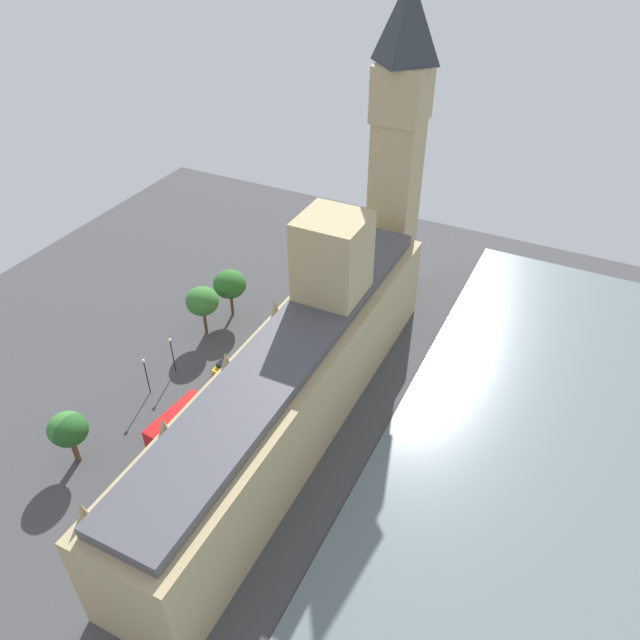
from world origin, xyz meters
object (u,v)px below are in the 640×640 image
Objects in this scene: clock_tower at (398,143)px; car_yellow_cab_near_tower at (223,366)px; car_blue_opposite_hall at (274,327)px; plane_tree_midblock at (67,429)px; plane_tree_by_river_gate at (202,301)px; pedestrian_leading at (222,432)px; street_lamp_slot_10 at (145,370)px; pedestrian_kerbside at (239,422)px; plane_tree_corner at (230,284)px; street_lamp_trailing at (172,349)px; plane_tree_far_end at (69,430)px; double_decker_bus_under_trees at (176,423)px; parliament_building at (298,374)px.

clock_tower is 49.25m from car_yellow_cab_near_tower.
car_yellow_cab_near_tower is (2.23, 13.13, -0.00)m from car_blue_opposite_hall.
plane_tree_by_river_gate is at bearing -89.52° from plane_tree_midblock.
street_lamp_slot_10 is (15.66, -2.63, 4.06)m from pedestrian_leading.
pedestrian_leading reaches higher than pedestrian_kerbside.
plane_tree_corner is 1.35× the size of street_lamp_trailing.
plane_tree_corner reaches higher than car_blue_opposite_hall.
car_yellow_cab_near_tower is at bearing 68.25° from clock_tower.
pedestrian_kerbside is at bearing -179.12° from street_lamp_slot_10.
pedestrian_kerbside is at bearing -136.38° from plane_tree_far_end.
pedestrian_kerbside is 29.49m from plane_tree_corner.
pedestrian_kerbside is (-9.07, 9.60, -0.18)m from car_yellow_cab_near_tower.
plane_tree_midblock is (10.28, 10.16, 3.63)m from double_decker_bus_under_trees.
plane_tree_by_river_gate reaches higher than street_lamp_trailing.
plane_tree_far_end reaches higher than pedestrian_leading.
plane_tree_by_river_gate is at bearing -35.34° from car_yellow_cab_near_tower.
plane_tree_midblock is (10.41, 38.67, 5.37)m from car_blue_opposite_hall.
plane_tree_midblock is 32.71m from plane_tree_by_river_gate.
car_blue_opposite_hall is 0.54× the size of plane_tree_far_end.
plane_tree_by_river_gate is (0.76, -32.74, 0.81)m from plane_tree_far_end.
car_blue_opposite_hall is at bearing -113.21° from street_lamp_slot_10.
street_lamp_trailing is at bearing -158.87° from pedestrian_kerbside.
parliament_building is 32.46m from plane_tree_far_end.
plane_tree_by_river_gate is at bearing -151.14° from car_blue_opposite_hall.
car_yellow_cab_near_tower is 27.24m from plane_tree_far_end.
car_blue_opposite_hall is at bearing -50.39° from parliament_building.
clock_tower is at bearing -110.15° from plane_tree_midblock.
plane_tree_far_end reaches higher than pedestrian_kerbside.
pedestrian_kerbside is at bearing -73.59° from car_blue_opposite_hall.
pedestrian_kerbside is 24.13m from plane_tree_midblock.
plane_tree_far_end is (16.76, 15.97, 5.56)m from pedestrian_kerbside.
street_lamp_trailing reaches higher than pedestrian_leading.
parliament_building reaches higher than pedestrian_kerbside.
double_decker_bus_under_trees reaches higher than car_yellow_cab_near_tower.
plane_tree_by_river_gate reaches higher than double_decker_bus_under_trees.
parliament_building is at bearing 179.12° from street_lamp_trailing.
plane_tree_midblock is at bearing 40.71° from parliament_building.
pedestrian_leading is 0.18× the size of plane_tree_corner.
plane_tree_far_end is at bearing 70.25° from clock_tower.
pedestrian_kerbside is (7.52, 5.38, -8.32)m from parliament_building.
clock_tower is 6.01× the size of plane_tree_corner.
parliament_building is at bearing 170.69° from car_yellow_cab_near_tower.
pedestrian_leading is at bearing -69.04° from pedestrian_kerbside.
street_lamp_slot_10 is at bearing 85.23° from street_lamp_trailing.
car_blue_opposite_hall is 28.56m from double_decker_bus_under_trees.
street_lamp_slot_10 is (16.69, 0.26, 4.10)m from pedestrian_kerbside.
street_lamp_trailing is (-1.33, 11.02, -2.25)m from plane_tree_by_river_gate.
plane_tree_by_river_gate is 17.19m from street_lamp_slot_10.
plane_tree_corner is 0.98× the size of plane_tree_by_river_gate.
car_yellow_cab_near_tower is 17.00m from plane_tree_corner.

